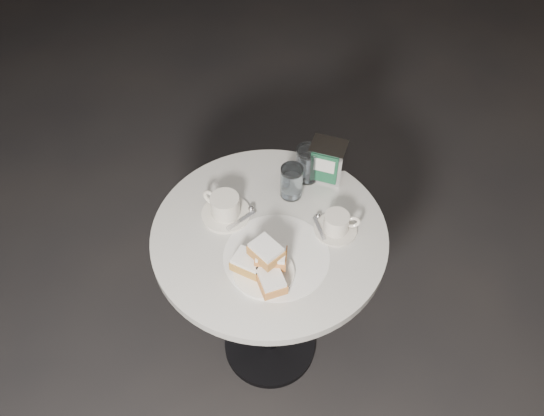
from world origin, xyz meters
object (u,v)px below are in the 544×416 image
at_px(napkin_dispenser, 327,161).
at_px(water_glass_left, 292,182).
at_px(beignet_plate, 264,265).
at_px(coffee_cup_right, 337,224).
at_px(cafe_table, 270,269).
at_px(water_glass_right, 307,164).
at_px(coffee_cup_left, 225,207).

bearing_deg(napkin_dispenser, water_glass_left, -125.00).
distance_m(beignet_plate, coffee_cup_right, 0.26).
relative_size(coffee_cup_right, water_glass_left, 1.51).
bearing_deg(cafe_table, water_glass_left, 89.03).
relative_size(beignet_plate, coffee_cup_right, 1.31).
xyz_separation_m(beignet_plate, napkin_dispenser, (0.03, 0.43, 0.02)).
distance_m(beignet_plate, water_glass_left, 0.31).
bearing_deg(cafe_table, water_glass_right, 85.28).
bearing_deg(napkin_dispenser, cafe_table, -109.17).
distance_m(coffee_cup_left, coffee_cup_right, 0.33).
bearing_deg(cafe_table, napkin_dispenser, 75.43).
relative_size(coffee_cup_left, water_glass_left, 1.56).
relative_size(cafe_table, coffee_cup_left, 4.28).
xyz_separation_m(coffee_cup_right, napkin_dispenser, (-0.10, 0.20, 0.04)).
xyz_separation_m(beignet_plate, water_glass_left, (-0.04, 0.31, 0.01)).
distance_m(coffee_cup_right, water_glass_right, 0.23).
distance_m(water_glass_left, napkin_dispenser, 0.14).
bearing_deg(cafe_table, coffee_cup_right, 24.75).
bearing_deg(beignet_plate, coffee_cup_right, 59.49).
xyz_separation_m(cafe_table, napkin_dispenser, (0.07, 0.29, 0.26)).
relative_size(cafe_table, napkin_dispenser, 5.86).
relative_size(cafe_table, beignet_plate, 3.38).
relative_size(beignet_plate, napkin_dispenser, 1.73).
xyz_separation_m(coffee_cup_left, water_glass_right, (0.17, 0.25, 0.02)).
relative_size(cafe_table, water_glass_right, 6.20).
height_order(coffee_cup_right, water_glass_left, water_glass_left).
bearing_deg(coffee_cup_right, cafe_table, -179.97).
height_order(coffee_cup_right, napkin_dispenser, napkin_dispenser).
bearing_deg(water_glass_left, coffee_cup_left, -133.57).
distance_m(cafe_table, napkin_dispenser, 0.39).
height_order(cafe_table, water_glass_right, water_glass_right).
bearing_deg(water_glass_left, beignet_plate, -81.85).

